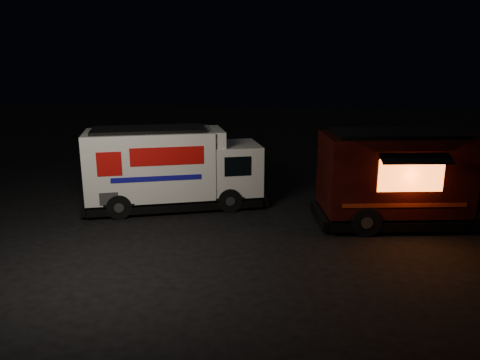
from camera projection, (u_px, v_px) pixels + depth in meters
The scene contains 3 objects.
ground at pixel (230, 233), 14.69m from camera, with size 80.00×80.00×0.00m, color black.
white_truck at pixel (175, 168), 16.99m from camera, with size 6.53×2.23×2.96m, color white, non-canonical shape.
red_truck at pixel (419, 178), 15.23m from camera, with size 6.64×2.44×3.09m, color #370E0A, non-canonical shape.
Camera 1 is at (2.02, -13.65, 5.33)m, focal length 35.00 mm.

